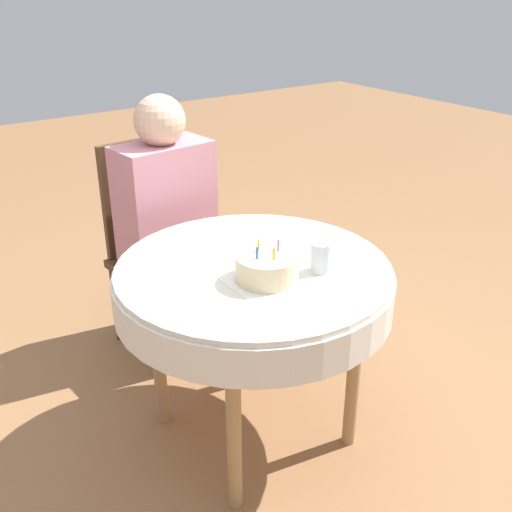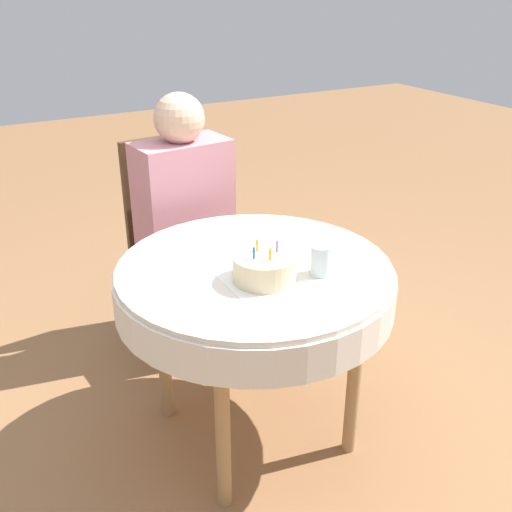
% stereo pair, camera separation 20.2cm
% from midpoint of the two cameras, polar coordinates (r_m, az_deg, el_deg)
% --- Properties ---
extents(ground_plane, '(12.00, 12.00, 0.00)m').
position_cam_midpoint_polar(ground_plane, '(2.49, -2.64, -16.30)').
color(ground_plane, '#8C603D').
extents(dining_table, '(0.98, 0.98, 0.74)m').
position_cam_midpoint_polar(dining_table, '(2.12, -2.99, -3.15)').
color(dining_table, silver).
rests_on(dining_table, ground_plane).
extents(chair, '(0.48, 0.48, 0.98)m').
position_cam_midpoint_polar(chair, '(2.87, -11.29, 1.25)').
color(chair, '#4C331E').
rests_on(chair, ground_plane).
extents(person, '(0.44, 0.35, 1.21)m').
position_cam_midpoint_polar(person, '(2.71, -10.57, 4.75)').
color(person, '#DBB293').
rests_on(person, ground_plane).
extents(napkin, '(0.26, 0.26, 0.00)m').
position_cam_midpoint_polar(napkin, '(1.98, -1.89, -2.32)').
color(napkin, white).
rests_on(napkin, dining_table).
extents(birthday_cake, '(0.21, 0.21, 0.13)m').
position_cam_midpoint_polar(birthday_cake, '(1.96, -1.91, -1.16)').
color(birthday_cake, beige).
rests_on(birthday_cake, dining_table).
extents(drinking_glass, '(0.07, 0.07, 0.11)m').
position_cam_midpoint_polar(drinking_glass, '(2.02, 3.34, -0.15)').
color(drinking_glass, silver).
rests_on(drinking_glass, dining_table).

